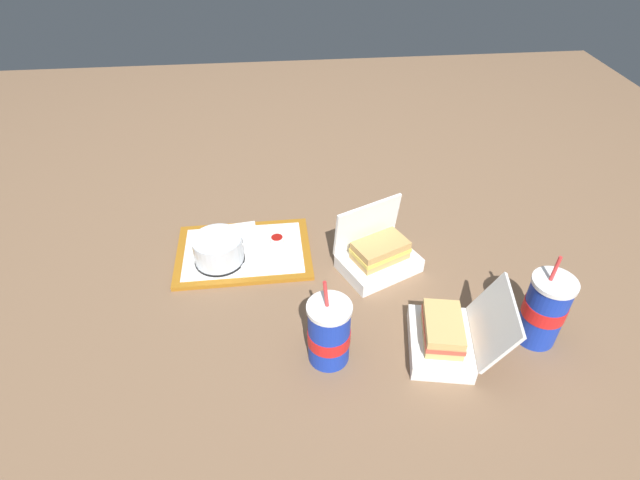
# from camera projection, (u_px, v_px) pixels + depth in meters

# --- Properties ---
(ground_plane) EXTENTS (3.20, 3.20, 0.00)m
(ground_plane) POSITION_uv_depth(u_px,v_px,m) (324.00, 263.00, 1.36)
(ground_plane) COLOR brown
(food_tray) EXTENTS (0.37, 0.27, 0.01)m
(food_tray) POSITION_uv_depth(u_px,v_px,m) (244.00, 252.00, 1.39)
(food_tray) COLOR #A56619
(food_tray) RESTS_ON ground_plane
(cake_container) EXTENTS (0.14, 0.14, 0.08)m
(cake_container) POSITION_uv_depth(u_px,v_px,m) (218.00, 250.00, 1.33)
(cake_container) COLOR black
(cake_container) RESTS_ON food_tray
(ketchup_cup) EXTENTS (0.04, 0.04, 0.02)m
(ketchup_cup) POSITION_uv_depth(u_px,v_px,m) (277.00, 240.00, 1.40)
(ketchup_cup) COLOR white
(ketchup_cup) RESTS_ON food_tray
(napkin_stack) EXTENTS (0.11, 0.11, 0.00)m
(napkin_stack) POSITION_uv_depth(u_px,v_px,m) (240.00, 234.00, 1.44)
(napkin_stack) COLOR white
(napkin_stack) RESTS_ON food_tray
(plastic_fork) EXTENTS (0.11, 0.03, 0.00)m
(plastic_fork) POSITION_uv_depth(u_px,v_px,m) (255.00, 264.00, 1.34)
(plastic_fork) COLOR white
(plastic_fork) RESTS_ON food_tray
(clamshell_sandwich_back) EXTENTS (0.24, 0.21, 0.18)m
(clamshell_sandwich_back) POSITION_uv_depth(u_px,v_px,m) (378.00, 255.00, 1.32)
(clamshell_sandwich_back) COLOR white
(clamshell_sandwich_back) RESTS_ON ground_plane
(clamshell_sandwich_left) EXTENTS (0.24, 0.22, 0.16)m
(clamshell_sandwich_left) POSITION_uv_depth(u_px,v_px,m) (447.00, 336.00, 1.11)
(clamshell_sandwich_left) COLOR white
(clamshell_sandwich_left) RESTS_ON ground_plane
(soda_cup_back) EXTENTS (0.10, 0.10, 0.24)m
(soda_cup_back) POSITION_uv_depth(u_px,v_px,m) (544.00, 310.00, 1.11)
(soda_cup_back) COLOR #1938B7
(soda_cup_back) RESTS_ON ground_plane
(soda_cup_right) EXTENTS (0.10, 0.10, 0.22)m
(soda_cup_right) POSITION_uv_depth(u_px,v_px,m) (329.00, 333.00, 1.07)
(soda_cup_right) COLOR #1938B7
(soda_cup_right) RESTS_ON ground_plane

